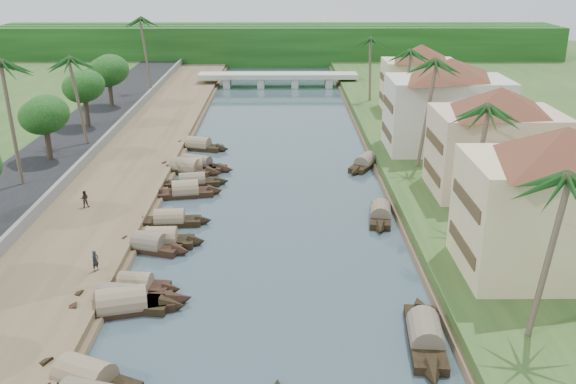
{
  "coord_description": "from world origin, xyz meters",
  "views": [
    {
      "loc": [
        0.73,
        -41.67,
        21.49
      ],
      "look_at": [
        1.24,
        11.75,
        2.0
      ],
      "focal_mm": 40.0,
      "sensor_mm": 36.0,
      "label": 1
    }
  ],
  "objects_px": {
    "building_near": "(557,200)",
    "sampan_1": "(85,380)",
    "person_near": "(95,261)",
    "bridge": "(278,77)"
  },
  "relations": [
    {
      "from": "building_near",
      "to": "person_near",
      "type": "height_order",
      "value": "building_near"
    },
    {
      "from": "building_near",
      "to": "person_near",
      "type": "distance_m",
      "value": 31.78
    },
    {
      "from": "sampan_1",
      "to": "person_near",
      "type": "height_order",
      "value": "person_near"
    },
    {
      "from": "bridge",
      "to": "person_near",
      "type": "bearing_deg",
      "value": -99.65
    },
    {
      "from": "building_near",
      "to": "person_near",
      "type": "bearing_deg",
      "value": 178.17
    },
    {
      "from": "building_near",
      "to": "person_near",
      "type": "xyz_separation_m",
      "value": [
        -31.4,
        1.0,
        -4.82
      ]
    },
    {
      "from": "building_near",
      "to": "sampan_1",
      "type": "bearing_deg",
      "value": -159.0
    },
    {
      "from": "building_near",
      "to": "sampan_1",
      "type": "height_order",
      "value": "building_near"
    },
    {
      "from": "sampan_1",
      "to": "bridge",
      "type": "bearing_deg",
      "value": 108.41
    },
    {
      "from": "bridge",
      "to": "building_near",
      "type": "xyz_separation_m",
      "value": [
        18.99,
        -74.0,
        4.66
      ]
    }
  ]
}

